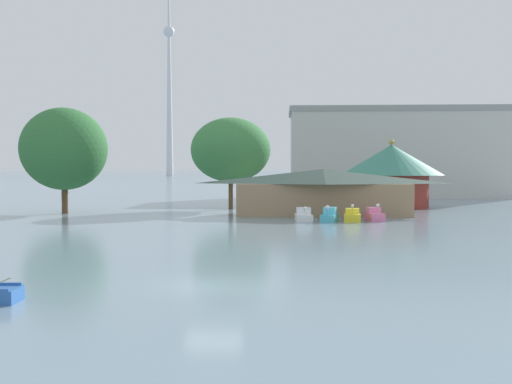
{
  "coord_description": "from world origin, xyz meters",
  "views": [
    {
      "loc": [
        2.99,
        -23.9,
        5.12
      ],
      "look_at": [
        0.94,
        19.25,
        3.27
      ],
      "focal_mm": 39.0,
      "sensor_mm": 36.0,
      "label": 1
    }
  ],
  "objects": [
    {
      "name": "ground_plane",
      "position": [
        0.0,
        0.0,
        0.0
      ],
      "size": [
        2000.0,
        2000.0,
        0.0
      ],
      "primitive_type": "plane",
      "color": "gray"
    },
    {
      "name": "pedal_boat_white",
      "position": [
        5.08,
        30.23,
        0.51
      ],
      "size": [
        1.73,
        2.77,
        1.47
      ],
      "rotation": [
        0.0,
        0.0,
        -1.52
      ],
      "color": "white",
      "rests_on": "ground"
    },
    {
      "name": "pedal_boat_cyan",
      "position": [
        7.52,
        29.47,
        0.56
      ],
      "size": [
        1.95,
        2.61,
        1.63
      ],
      "rotation": [
        0.0,
        0.0,
        -1.86
      ],
      "color": "#4CB7CC",
      "rests_on": "ground"
    },
    {
      "name": "pedal_boat_yellow",
      "position": [
        9.73,
        29.69,
        0.52
      ],
      "size": [
        1.82,
        2.54,
        1.74
      ],
      "rotation": [
        0.0,
        0.0,
        -1.7
      ],
      "color": "yellow",
      "rests_on": "ground"
    },
    {
      "name": "pedal_boat_pink",
      "position": [
        11.95,
        30.58,
        0.54
      ],
      "size": [
        1.76,
        2.71,
        1.74
      ],
      "rotation": [
        0.0,
        0.0,
        -1.41
      ],
      "color": "pink",
      "rests_on": "ground"
    },
    {
      "name": "boathouse",
      "position": [
        7.39,
        36.64,
        2.64
      ],
      "size": [
        19.92,
        6.26,
        5.03
      ],
      "color": "#9E7F5B",
      "rests_on": "ground"
    },
    {
      "name": "green_roof_pavilion",
      "position": [
        17.24,
        49.56,
        4.79
      ],
      "size": [
        13.4,
        13.4,
        8.91
      ],
      "color": "#993328",
      "rests_on": "ground"
    },
    {
      "name": "shoreline_tree_tall_left",
      "position": [
        -21.65,
        37.83,
        7.3
      ],
      "size": [
        9.6,
        9.6,
        11.95
      ],
      "color": "brown",
      "rests_on": "ground"
    },
    {
      "name": "shoreline_tree_mid",
      "position": [
        -3.45,
        45.22,
        7.42
      ],
      "size": [
        9.94,
        9.94,
        11.43
      ],
      "color": "brown",
      "rests_on": "ground"
    },
    {
      "name": "background_building_block",
      "position": [
        23.53,
        76.66,
        7.89
      ],
      "size": [
        38.67,
        12.46,
        15.74
      ],
      "color": "beige",
      "rests_on": "ground"
    },
    {
      "name": "distant_broadcast_tower",
      "position": [
        -70.38,
        335.42,
        79.81
      ],
      "size": [
        7.21,
        7.21,
        187.06
      ],
      "color": "silver",
      "rests_on": "ground"
    }
  ]
}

